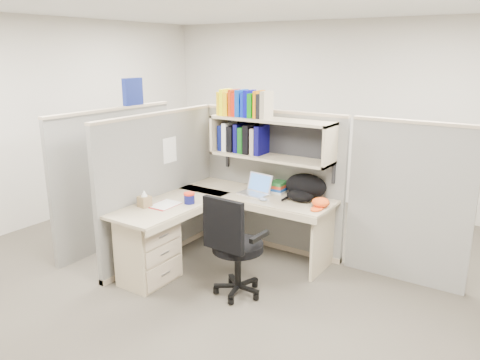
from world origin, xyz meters
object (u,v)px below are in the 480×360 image
Objects in this scene: backpack at (303,187)px; snack_canister at (189,198)px; laptop at (254,185)px; desk at (178,235)px; task_chair at (235,261)px.

backpack is 3.92× the size of snack_canister.
laptop is 0.70× the size of backpack.
desk is 1.40m from backpack.
laptop is at bearing 58.23° from snack_canister.
laptop reaches higher than snack_canister.
backpack is 0.45× the size of task_chair.
desk is 3.83× the size of backpack.
task_chair reaches higher than snack_canister.
backpack is at bearing 46.31° from desk.
snack_canister is at bearing -113.68° from laptop.
backpack is (0.53, 0.14, 0.02)m from laptop.
task_chair is (-0.19, -1.01, -0.51)m from backpack.
laptop is 1.05m from task_chair.
desk is 0.40m from snack_canister.
backpack reaches higher than laptop.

